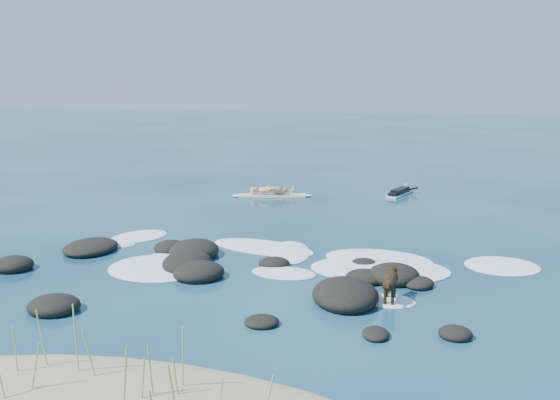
% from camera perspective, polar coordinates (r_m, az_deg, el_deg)
% --- Properties ---
extents(ground, '(160.00, 160.00, 0.00)m').
position_cam_1_polar(ground, '(16.01, 0.70, -6.01)').
color(ground, '#0A2642').
rests_on(ground, ground).
extents(dune_grass, '(4.47, 1.89, 1.24)m').
position_cam_1_polar(dune_grass, '(9.23, -15.15, -15.39)').
color(dune_grass, '#81A851').
rests_on(dune_grass, ground).
extents(reef_rocks, '(11.71, 6.11, 0.62)m').
position_cam_1_polar(reef_rocks, '(15.29, -5.77, -6.40)').
color(reef_rocks, black).
rests_on(reef_rocks, ground).
extents(breaking_foam, '(12.71, 5.33, 0.12)m').
position_cam_1_polar(breaking_foam, '(16.38, 1.67, -5.59)').
color(breaking_foam, white).
rests_on(breaking_foam, ground).
extents(standing_surfer_rig, '(3.20, 1.39, 1.87)m').
position_cam_1_polar(standing_surfer_rig, '(25.32, -0.74, 1.94)').
color(standing_surfer_rig, '#F4EAC3').
rests_on(standing_surfer_rig, ground).
extents(paddling_surfer_rig, '(1.16, 2.22, 0.38)m').
position_cam_1_polar(paddling_surfer_rig, '(26.31, 10.94, 0.74)').
color(paddling_surfer_rig, white).
rests_on(paddling_surfer_rig, ground).
extents(dog, '(0.31, 1.15, 0.73)m').
position_cam_1_polar(dog, '(13.49, 10.07, -7.26)').
color(dog, black).
rests_on(dog, ground).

